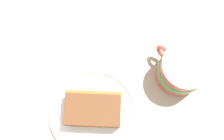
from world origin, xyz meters
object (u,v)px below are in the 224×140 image
object	(u,v)px
small_plate	(94,112)
tea_mug	(182,70)
teaspoon	(63,28)
cake_slice	(93,110)

from	to	relation	value
small_plate	tea_mug	bearing A→B (deg)	-84.55
tea_mug	teaspoon	size ratio (longest dim) A/B	1.02
small_plate	teaspoon	size ratio (longest dim) A/B	1.66
tea_mug	teaspoon	xyz separation A→B (cm)	(18.68, 20.61, -4.06)
cake_slice	teaspoon	xyz separation A→B (cm)	(20.33, 0.79, -3.20)
teaspoon	tea_mug	bearing A→B (deg)	-132.19
small_plate	cake_slice	distance (cm)	2.63
teaspoon	small_plate	bearing A→B (deg)	-178.08
cake_slice	tea_mug	bearing A→B (deg)	-85.23
small_plate	cake_slice	bearing A→B (deg)	-21.75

